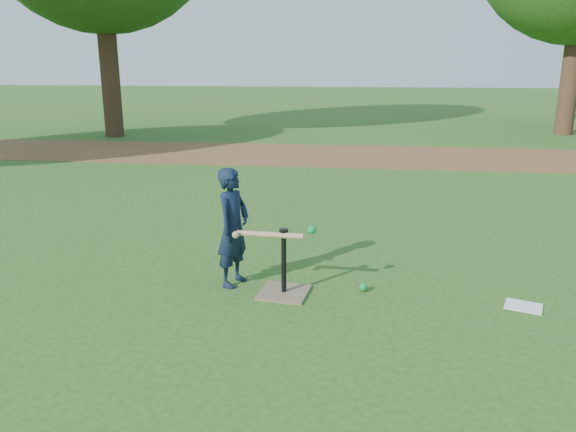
# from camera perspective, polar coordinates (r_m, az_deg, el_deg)

# --- Properties ---
(ground) EXTENTS (80.00, 80.00, 0.00)m
(ground) POSITION_cam_1_polar(r_m,az_deg,el_deg) (5.35, -1.23, -6.97)
(ground) COLOR #285116
(ground) RESTS_ON ground
(dirt_strip) EXTENTS (24.00, 3.00, 0.01)m
(dirt_strip) POSITION_cam_1_polar(r_m,az_deg,el_deg) (12.57, 3.80, 6.21)
(dirt_strip) COLOR brown
(dirt_strip) RESTS_ON ground
(child) EXTENTS (0.38, 0.47, 1.12)m
(child) POSITION_cam_1_polar(r_m,az_deg,el_deg) (5.21, -5.59, -1.16)
(child) COLOR black
(child) RESTS_ON ground
(wiffle_ball_ground) EXTENTS (0.08, 0.08, 0.08)m
(wiffle_ball_ground) POSITION_cam_1_polar(r_m,az_deg,el_deg) (5.23, 7.65, -7.17)
(wiffle_ball_ground) COLOR #0D8F34
(wiffle_ball_ground) RESTS_ON ground
(clipboard) EXTENTS (0.36, 0.32, 0.01)m
(clipboard) POSITION_cam_1_polar(r_m,az_deg,el_deg) (5.29, 22.81, -8.45)
(clipboard) COLOR white
(clipboard) RESTS_ON ground
(batting_tee) EXTENTS (0.48, 0.48, 0.61)m
(batting_tee) POSITION_cam_1_polar(r_m,az_deg,el_deg) (5.11, -0.43, -6.74)
(batting_tee) COLOR #76614B
(batting_tee) RESTS_ON ground
(swing_action) EXTENTS (0.74, 0.15, 0.12)m
(swing_action) POSITION_cam_1_polar(r_m,az_deg,el_deg) (4.95, -1.31, -1.81)
(swing_action) COLOR tan
(swing_action) RESTS_ON ground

